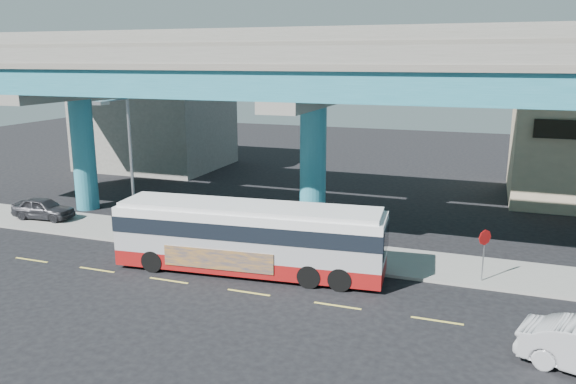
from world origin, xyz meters
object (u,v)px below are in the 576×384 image
(parked_car, at_px, (43,208))
(stop_sign, at_px, (484,244))
(transit_bus, at_px, (249,235))
(street_lamp, at_px, (124,149))

(parked_car, distance_m, stop_sign, 26.17)
(stop_sign, bearing_deg, parked_car, 152.24)
(transit_bus, xyz_separation_m, stop_sign, (10.49, 2.14, 0.07))
(transit_bus, bearing_deg, street_lamp, 164.72)
(parked_car, distance_m, street_lamp, 9.31)
(transit_bus, distance_m, street_lamp, 8.61)
(parked_car, bearing_deg, street_lamp, -109.38)
(transit_bus, bearing_deg, stop_sign, 6.40)
(parked_car, height_order, street_lamp, street_lamp)
(transit_bus, distance_m, stop_sign, 10.70)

